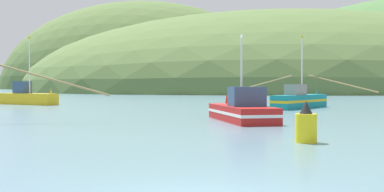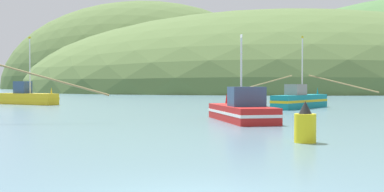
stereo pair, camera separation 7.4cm
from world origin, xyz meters
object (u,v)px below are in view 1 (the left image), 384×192
fishing_boat_red (242,111)px  channel_buoy (306,125)px  fishing_boat_teal (300,100)px  fishing_boat_yellow (27,97)px

fishing_boat_red → channel_buoy: (-0.29, -10.76, 0.02)m
channel_buoy → fishing_boat_teal: bearing=68.9°
fishing_boat_red → channel_buoy: fishing_boat_red is taller
fishing_boat_red → fishing_boat_yellow: 32.46m
fishing_boat_teal → fishing_boat_yellow: 30.00m
fishing_boat_yellow → fishing_boat_teal: bearing=13.0°
fishing_boat_red → fishing_boat_teal: 17.17m
fishing_boat_teal → channel_buoy: bearing=-153.9°
fishing_boat_yellow → channel_buoy: size_ratio=4.68×
fishing_boat_teal → channel_buoy: (-9.68, -25.14, -0.12)m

